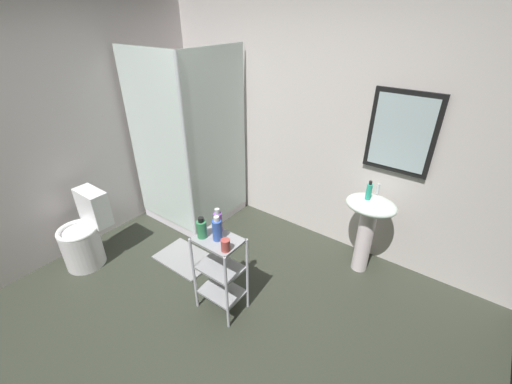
% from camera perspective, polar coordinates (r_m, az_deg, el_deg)
% --- Properties ---
extents(ground_plane, '(4.20, 4.20, 0.02)m').
position_cam_1_polar(ground_plane, '(2.95, -10.67, -22.82)').
color(ground_plane, '#31352A').
extents(wall_back, '(4.20, 0.14, 2.50)m').
position_cam_1_polar(wall_back, '(3.46, 10.29, 11.39)').
color(wall_back, silver).
rests_on(wall_back, ground_plane).
extents(wall_left, '(0.10, 4.20, 2.50)m').
position_cam_1_polar(wall_left, '(3.64, -33.50, 7.82)').
color(wall_left, silver).
rests_on(wall_left, ground_plane).
extents(shower_stall, '(0.92, 0.92, 2.00)m').
position_cam_1_polar(shower_stall, '(3.97, -10.89, 1.35)').
color(shower_stall, white).
rests_on(shower_stall, ground_plane).
extents(pedestal_sink, '(0.46, 0.37, 0.81)m').
position_cam_1_polar(pedestal_sink, '(3.22, 19.01, -4.69)').
color(pedestal_sink, white).
rests_on(pedestal_sink, ground_plane).
extents(sink_faucet, '(0.03, 0.03, 0.10)m').
position_cam_1_polar(sink_faucet, '(3.18, 20.55, 0.52)').
color(sink_faucet, silver).
rests_on(sink_faucet, pedestal_sink).
extents(toilet, '(0.37, 0.49, 0.76)m').
position_cam_1_polar(toilet, '(3.70, -27.76, -6.82)').
color(toilet, white).
rests_on(toilet, ground_plane).
extents(storage_cart, '(0.38, 0.28, 0.74)m').
position_cam_1_polar(storage_cart, '(2.76, -6.28, -13.20)').
color(storage_cart, silver).
rests_on(storage_cart, ground_plane).
extents(hand_soap_bottle, '(0.05, 0.05, 0.18)m').
position_cam_1_polar(hand_soap_bottle, '(3.04, 19.14, 0.11)').
color(hand_soap_bottle, '#2DBC99').
rests_on(hand_soap_bottle, pedestal_sink).
extents(shampoo_bottle_blue, '(0.07, 0.07, 0.21)m').
position_cam_1_polar(shampoo_bottle_blue, '(2.51, -6.82, -6.54)').
color(shampoo_bottle_blue, '#3458B6').
rests_on(shampoo_bottle_blue, storage_cart).
extents(conditioner_bottle_purple, '(0.07, 0.07, 0.21)m').
position_cam_1_polar(conditioner_bottle_purple, '(2.60, -6.70, -5.16)').
color(conditioner_bottle_purple, purple).
rests_on(conditioner_bottle_purple, storage_cart).
extents(body_wash_bottle_green, '(0.08, 0.08, 0.18)m').
position_cam_1_polar(body_wash_bottle_green, '(2.56, -9.48, -6.34)').
color(body_wash_bottle_green, '#348A53').
rests_on(body_wash_bottle_green, storage_cart).
extents(rinse_cup, '(0.07, 0.07, 0.10)m').
position_cam_1_polar(rinse_cup, '(2.43, -5.35, -9.24)').
color(rinse_cup, '#B24742').
rests_on(rinse_cup, storage_cart).
extents(bath_mat, '(0.60, 0.40, 0.02)m').
position_cam_1_polar(bath_mat, '(3.57, -12.25, -11.26)').
color(bath_mat, gray).
rests_on(bath_mat, ground_plane).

